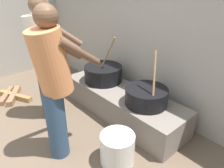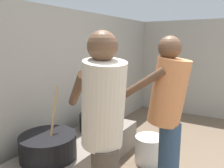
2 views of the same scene
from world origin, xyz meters
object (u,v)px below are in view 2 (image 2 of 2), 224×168
cook_in_cream_shirt (103,127)px  bucket_white_plastic (149,149)px  cooking_pot_secondary (99,122)px  cook_in_orange_shirt (168,109)px  cooking_pot_main (48,146)px

cook_in_cream_shirt → bucket_white_plastic: (1.21, 0.11, -0.73)m
cooking_pot_secondary → cook_in_orange_shirt: bearing=-108.0°
cook_in_cream_shirt → cook_in_orange_shirt: cook_in_cream_shirt is taller
cook_in_cream_shirt → cook_in_orange_shirt: bearing=-18.9°
cooking_pot_secondary → cook_in_orange_shirt: size_ratio=0.43×
cooking_pot_main → bucket_white_plastic: 1.26m
cook_in_cream_shirt → cook_in_orange_shirt: size_ratio=1.02×
cook_in_orange_shirt → bucket_white_plastic: bearing=35.6°
cook_in_orange_shirt → bucket_white_plastic: 0.94m
cooking_pot_secondary → cook_in_orange_shirt: cook_in_orange_shirt is taller
cooking_pot_main → bucket_white_plastic: cooking_pot_main is taller
cook_in_orange_shirt → bucket_white_plastic: size_ratio=4.39×
bucket_white_plastic → cook_in_cream_shirt: bearing=-174.6°
cooking_pot_main → cook_in_orange_shirt: size_ratio=0.44×
cooking_pot_main → cook_in_cream_shirt: (-0.18, -0.77, 0.41)m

